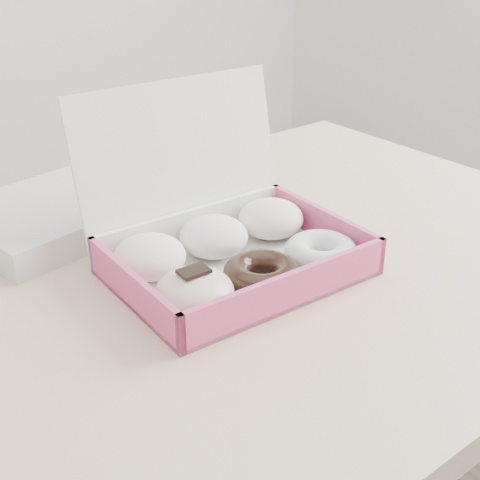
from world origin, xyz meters
TOP-DOWN VIEW (x-y plane):
  - table at (0.00, 0.00)m, footprint 1.20×0.80m
  - donut_box at (0.01, -0.00)m, footprint 0.33×0.29m
  - newspapers at (-0.11, 0.26)m, footprint 0.30×0.26m

SIDE VIEW (x-z plane):
  - table at x=0.00m, z-range 0.30..1.05m
  - newspapers at x=-0.11m, z-range 0.75..0.79m
  - donut_box at x=0.01m, z-range 0.67..0.90m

